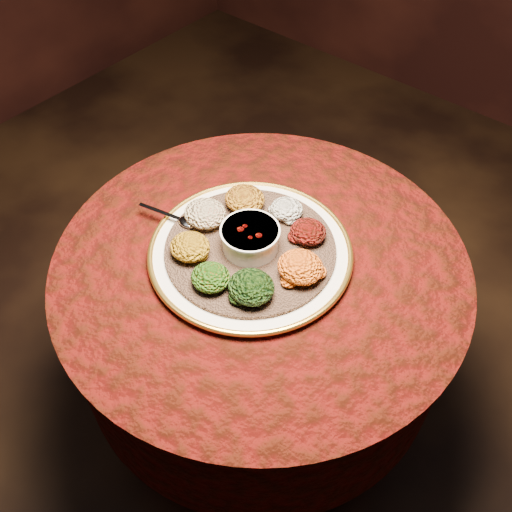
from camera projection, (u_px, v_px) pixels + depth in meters
The scene contains 13 objects.
table at pixel (260, 307), 1.44m from camera, with size 0.96×0.96×0.73m.
platter at pixel (250, 252), 1.30m from camera, with size 0.59×0.59×0.02m.
injera at pixel (250, 248), 1.30m from camera, with size 0.39×0.39×0.01m, color brown.
stew_bowl at pixel (250, 237), 1.27m from camera, with size 0.13×0.13×0.06m.
spoon at pixel (184, 220), 1.34m from camera, with size 0.16×0.05×0.01m.
portion_ayib at pixel (287, 209), 1.35m from camera, with size 0.08×0.08×0.04m, color beige.
portion_kitfo at pixel (308, 232), 1.30m from camera, with size 0.08×0.08×0.04m, color black.
portion_tikil at pixel (300, 267), 1.22m from camera, with size 0.10×0.10×0.05m, color #BC670F.
portion_gomen at pixel (251, 287), 1.18m from camera, with size 0.10×0.10×0.05m, color black.
portion_mixveg at pixel (211, 277), 1.21m from camera, with size 0.09×0.08×0.04m, color #903709.
portion_kik at pixel (190, 247), 1.26m from camera, with size 0.09×0.09×0.04m, color #986B0D.
portion_timatim at pixel (205, 214), 1.33m from camera, with size 0.10×0.10×0.05m, color maroon.
portion_shiro at pixel (245, 199), 1.36m from camera, with size 0.10×0.09×0.05m, color #9E6713.
Camera 1 is at (0.54, -0.67, 1.72)m, focal length 40.00 mm.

